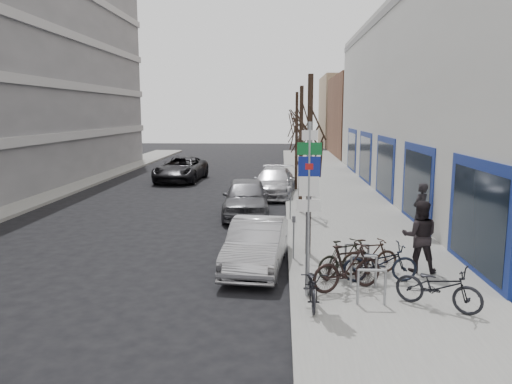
# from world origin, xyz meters

# --- Properties ---
(ground) EXTENTS (120.00, 120.00, 0.00)m
(ground) POSITION_xyz_m (0.00, 0.00, 0.00)
(ground) COLOR black
(ground) RESTS_ON ground
(sidewalk_east) EXTENTS (5.00, 70.00, 0.15)m
(sidewalk_east) POSITION_xyz_m (4.50, 10.00, 0.07)
(sidewalk_east) COLOR slate
(sidewalk_east) RESTS_ON ground
(brick_building_far) EXTENTS (12.00, 14.00, 8.00)m
(brick_building_far) POSITION_xyz_m (13.00, 40.00, 4.00)
(brick_building_far) COLOR brown
(brick_building_far) RESTS_ON ground
(tan_building_far) EXTENTS (13.00, 12.00, 9.00)m
(tan_building_far) POSITION_xyz_m (13.50, 55.00, 4.50)
(tan_building_far) COLOR #937A5B
(tan_building_far) RESTS_ON ground
(highway_sign_pole) EXTENTS (0.55, 0.10, 4.20)m
(highway_sign_pole) POSITION_xyz_m (2.40, -0.01, 2.46)
(highway_sign_pole) COLOR gray
(highway_sign_pole) RESTS_ON ground
(bike_rack) EXTENTS (0.66, 2.26, 0.83)m
(bike_rack) POSITION_xyz_m (3.80, 0.60, 0.66)
(bike_rack) COLOR gray
(bike_rack) RESTS_ON sidewalk_east
(tree_near) EXTENTS (1.80, 1.80, 5.50)m
(tree_near) POSITION_xyz_m (2.60, 3.50, 4.10)
(tree_near) COLOR black
(tree_near) RESTS_ON ground
(tree_mid) EXTENTS (1.80, 1.80, 5.50)m
(tree_mid) POSITION_xyz_m (2.60, 10.00, 4.10)
(tree_mid) COLOR black
(tree_mid) RESTS_ON ground
(tree_far) EXTENTS (1.80, 1.80, 5.50)m
(tree_far) POSITION_xyz_m (2.60, 16.50, 4.10)
(tree_far) COLOR black
(tree_far) RESTS_ON ground
(meter_front) EXTENTS (0.10, 0.08, 1.27)m
(meter_front) POSITION_xyz_m (2.15, 3.00, 0.92)
(meter_front) COLOR gray
(meter_front) RESTS_ON sidewalk_east
(meter_mid) EXTENTS (0.10, 0.08, 1.27)m
(meter_mid) POSITION_xyz_m (2.15, 8.50, 0.92)
(meter_mid) COLOR gray
(meter_mid) RESTS_ON sidewalk_east
(meter_back) EXTENTS (0.10, 0.08, 1.27)m
(meter_back) POSITION_xyz_m (2.15, 14.00, 0.92)
(meter_back) COLOR gray
(meter_back) RESTS_ON sidewalk_east
(bike_near_left) EXTENTS (0.50, 1.65, 1.00)m
(bike_near_left) POSITION_xyz_m (2.49, -0.58, 0.65)
(bike_near_left) COLOR black
(bike_near_left) RESTS_ON sidewalk_east
(bike_near_right) EXTENTS (1.99, 1.36, 1.17)m
(bike_near_right) POSITION_xyz_m (3.38, 0.39, 0.74)
(bike_near_right) COLOR black
(bike_near_right) RESTS_ON sidewalk_east
(bike_mid_curb) EXTENTS (1.95, 0.75, 1.17)m
(bike_mid_curb) POSITION_xyz_m (4.28, 1.06, 0.73)
(bike_mid_curb) COLOR black
(bike_mid_curb) RESTS_ON sidewalk_east
(bike_mid_inner) EXTENTS (1.70, 1.28, 1.02)m
(bike_mid_inner) POSITION_xyz_m (3.44, 1.41, 0.66)
(bike_mid_inner) COLOR black
(bike_mid_inner) RESTS_ON sidewalk_east
(bike_far_curb) EXTENTS (1.90, 1.51, 1.15)m
(bike_far_curb) POSITION_xyz_m (5.22, -0.63, 0.73)
(bike_far_curb) COLOR black
(bike_far_curb) RESTS_ON sidewalk_east
(bike_far_inner) EXTENTS (1.70, 0.95, 0.99)m
(bike_far_inner) POSITION_xyz_m (4.13, 1.65, 0.64)
(bike_far_inner) COLOR black
(bike_far_inner) RESTS_ON sidewalk_east
(parked_car_front) EXTENTS (1.84, 4.33, 1.39)m
(parked_car_front) POSITION_xyz_m (1.09, 2.47, 0.69)
(parked_car_front) COLOR #A2A2A7
(parked_car_front) RESTS_ON ground
(parked_car_mid) EXTENTS (2.13, 4.83, 1.62)m
(parked_car_mid) POSITION_xyz_m (0.28, 9.68, 0.81)
(parked_car_mid) COLOR #55555A
(parked_car_mid) RESTS_ON ground
(parked_car_back) EXTENTS (2.50, 5.22, 1.47)m
(parked_car_back) POSITION_xyz_m (1.40, 14.95, 0.73)
(parked_car_back) COLOR #B1B1B6
(parked_car_back) RESTS_ON ground
(lane_car) EXTENTS (2.96, 5.85, 1.59)m
(lane_car) POSITION_xyz_m (-4.71, 20.50, 0.79)
(lane_car) COLOR black
(lane_car) RESTS_ON ground
(pedestrian_near) EXTENTS (0.80, 0.79, 1.87)m
(pedestrian_near) POSITION_xyz_m (6.58, 5.89, 1.08)
(pedestrian_near) COLOR black
(pedestrian_near) RESTS_ON sidewalk_east
(pedestrian_far) EXTENTS (0.80, 0.62, 1.97)m
(pedestrian_far) POSITION_xyz_m (5.50, 1.97, 1.13)
(pedestrian_far) COLOR black
(pedestrian_far) RESTS_ON sidewalk_east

